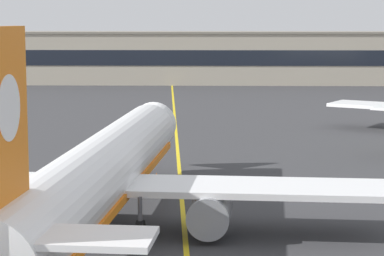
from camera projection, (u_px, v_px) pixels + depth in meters
The scene contains 4 objects.
taxiway_centreline at pixel (180, 178), 60.50m from camera, with size 0.30×180.00×0.01m, color yellow.
airliner_foreground at pixel (99, 175), 44.20m from camera, with size 32.26×41.53×11.65m.
safety_cone_by_nose_gear at pixel (157, 176), 59.71m from camera, with size 0.44×0.44×0.55m.
terminal_building at pixel (238, 57), 150.09m from camera, with size 137.40×12.40×9.71m.
Camera 1 is at (2.57, -29.39, 11.87)m, focal length 74.75 mm.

